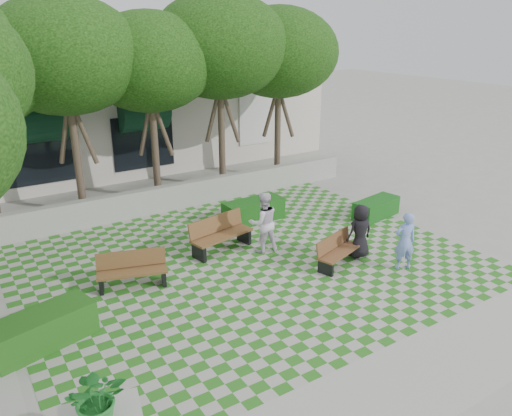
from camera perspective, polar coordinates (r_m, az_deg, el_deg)
ground at (r=13.14m, az=1.71°, el=-8.08°), size 90.00×90.00×0.00m
lawn at (r=13.88m, az=-0.63°, el=-6.40°), size 12.00×12.00×0.00m
sidewalk_south at (r=10.27m, az=17.48°, el=-18.31°), size 16.00×2.00×0.01m
retaining_wall at (r=17.98m, az=-9.47°, el=1.27°), size 15.00×0.36×0.90m
bench_east at (r=13.87m, az=9.35°, el=-4.87°), size 1.69×1.00×0.84m
bench_mid at (r=14.54m, az=-4.09°, el=-3.05°), size 2.02×1.02×1.02m
bench_west at (r=12.98m, az=-13.98°, el=-6.95°), size 1.81×1.05×0.90m
hedge_east at (r=17.53m, az=13.56°, el=-0.01°), size 1.89×1.03×0.63m
hedge_midright at (r=16.70m, az=-0.28°, el=-0.29°), size 2.07×0.87×0.72m
hedge_west at (r=11.40m, az=-23.25°, el=-12.63°), size 2.23×1.34×0.73m
person_blue at (r=13.88m, az=16.65°, el=-3.65°), size 0.69×0.58×1.62m
person_dark at (r=14.30m, az=11.81°, el=-2.62°), size 0.81×0.58×1.55m
person_white at (r=14.28m, az=0.85°, el=-1.65°), size 1.00×0.85×1.80m
tree_row at (r=16.19m, az=-16.38°, el=15.79°), size 17.70×13.40×7.41m
building at (r=25.02m, az=-15.18°, el=11.13°), size 18.00×8.92×5.15m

